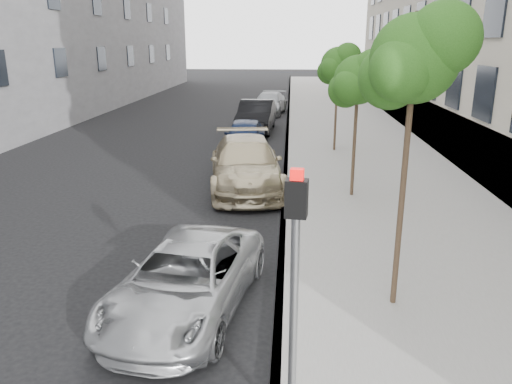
# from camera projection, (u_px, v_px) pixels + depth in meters

# --- Properties ---
(ground) EXTENTS (160.00, 160.00, 0.00)m
(ground) POSITION_uv_depth(u_px,v_px,m) (201.00, 351.00, 7.73)
(ground) COLOR black
(ground) RESTS_ON ground
(sidewalk) EXTENTS (6.40, 72.00, 0.14)m
(sidewalk) POSITION_uv_depth(u_px,v_px,m) (340.00, 119.00, 30.33)
(sidewalk) COLOR gray
(sidewalk) RESTS_ON ground
(curb) EXTENTS (0.15, 72.00, 0.14)m
(curb) POSITION_uv_depth(u_px,v_px,m) (288.00, 118.00, 30.54)
(curb) COLOR #9E9B93
(curb) RESTS_ON ground
(tree_near) EXTENTS (1.72, 1.52, 5.05)m
(tree_near) POSITION_uv_depth(u_px,v_px,m) (416.00, 59.00, 7.69)
(tree_near) COLOR #38281C
(tree_near) RESTS_ON sidewalk
(tree_mid) EXTENTS (1.73, 1.53, 4.26)m
(tree_mid) POSITION_uv_depth(u_px,v_px,m) (359.00, 80.00, 14.12)
(tree_mid) COLOR #38281C
(tree_mid) RESTS_ON sidewalk
(tree_far) EXTENTS (1.74, 1.54, 4.41)m
(tree_far) POSITION_uv_depth(u_px,v_px,m) (339.00, 64.00, 20.28)
(tree_far) COLOR #38281C
(tree_far) RESTS_ON sidewalk
(signal_pole) EXTENTS (0.26, 0.21, 3.17)m
(signal_pole) POSITION_uv_depth(u_px,v_px,m) (295.00, 271.00, 5.61)
(signal_pole) COLOR #939699
(signal_pole) RESTS_ON sidewalk
(minivan) EXTENTS (2.68, 4.64, 1.22)m
(minivan) POSITION_uv_depth(u_px,v_px,m) (186.00, 279.00, 8.72)
(minivan) COLOR #A3A5A7
(minivan) RESTS_ON ground
(suv) EXTENTS (2.96, 5.76, 1.60)m
(suv) POSITION_uv_depth(u_px,v_px,m) (246.00, 164.00, 16.10)
(suv) COLOR tan
(suv) RESTS_ON ground
(sedan_blue) EXTENTS (1.70, 4.13, 1.40)m
(sedan_blue) POSITION_uv_depth(u_px,v_px,m) (245.00, 136.00, 21.33)
(sedan_blue) COLOR #111C39
(sedan_blue) RESTS_ON ground
(sedan_black) EXTENTS (1.92, 4.99, 1.62)m
(sedan_black) POSITION_uv_depth(u_px,v_px,m) (256.00, 116.00, 26.17)
(sedan_black) COLOR black
(sedan_black) RESTS_ON ground
(sedan_rear) EXTENTS (2.51, 4.95, 1.38)m
(sedan_rear) POSITION_uv_depth(u_px,v_px,m) (269.00, 103.00, 32.58)
(sedan_rear) COLOR gray
(sedan_rear) RESTS_ON ground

